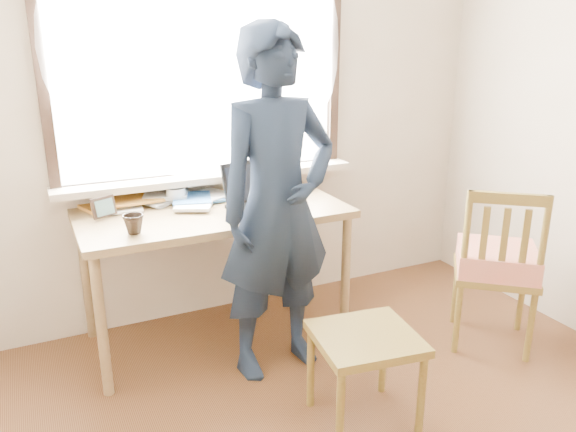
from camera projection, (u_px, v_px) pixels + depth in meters
name	position (u px, v px, depth m)	size (l,w,h in m)	color
room_shell	(417.00, 74.00, 1.82)	(3.52, 4.02, 2.61)	beige
desk	(214.00, 223.00, 3.23)	(1.51, 0.75, 0.81)	olive
laptop	(258.00, 195.00, 3.27)	(0.43, 0.38, 0.25)	black
mug_white	(176.00, 195.00, 3.31)	(0.12, 0.12, 0.09)	white
mug_dark	(134.00, 224.00, 2.80)	(0.11, 0.11, 0.10)	black
mouse	(294.00, 201.00, 3.30)	(0.09, 0.06, 0.03)	black
desk_clutter	(150.00, 202.00, 3.25)	(0.90, 0.57, 0.05)	#3770B4
book_a	(141.00, 204.00, 3.26)	(0.20, 0.27, 0.03)	white
book_b	(266.00, 187.00, 3.64)	(0.16, 0.22, 0.02)	white
picture_frame	(104.00, 209.00, 3.03)	(0.13, 0.08, 0.11)	black
work_chair	(365.00, 348.00, 2.56)	(0.51, 0.49, 0.46)	olive
side_chair	(497.00, 263.00, 3.22)	(0.62, 0.62, 0.97)	olive
person	(277.00, 207.00, 2.88)	(0.67, 0.44, 1.83)	#151F30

